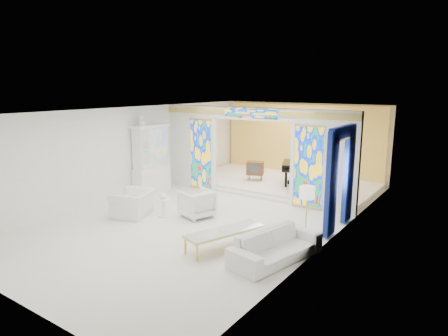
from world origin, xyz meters
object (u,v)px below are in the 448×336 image
Objects in this scene: coffee_table at (225,231)px; tv_console at (255,168)px; sofa at (276,246)px; grand_piano at (304,166)px; china_cabinet at (151,160)px; armchair_left at (134,203)px; armchair_right at (197,204)px.

coffee_table is 6.10m from tv_console.
tv_console is at bearing 47.18° from sofa.
china_cabinet is at bearing -162.05° from grand_piano.
china_cabinet is 2.40× the size of armchair_left.
grand_piano is (-2.04, 6.09, 0.51)m from sofa.
sofa is at bearing -22.15° from china_cabinet.
armchair_left reaches higher than sofa.
grand_piano is (2.71, 5.74, 0.46)m from armchair_left.
sofa is (3.19, -1.30, -0.07)m from armchair_right.
china_cabinet is 5.47m from grand_piano.
sofa is 1.08× the size of coffee_table.
armchair_right is 0.42× the size of coffee_table.
china_cabinet is 1.00× the size of grand_piano.
china_cabinet is at bearing 152.12° from coffee_table.
sofa is 6.44m from grand_piano.
armchair_right is at bearing -126.54° from grand_piano.
tv_console is (-3.73, 5.49, 0.32)m from sofa.
china_cabinet is 1.34× the size of coffee_table.
coffee_table is at bearing 72.40° from armchair_right.
tv_console is (-1.69, -0.60, -0.19)m from grand_piano.
grand_piano is (1.15, 4.78, 0.44)m from armchair_right.
china_cabinet is 3.30m from armchair_right.
armchair_left is 3.50m from coffee_table.
tv_console is (-2.46, 5.57, 0.24)m from coffee_table.
china_cabinet is at bearing -167.93° from armchair_left.
grand_piano reaches higher than sofa.
sofa is (6.17, -2.51, -0.85)m from china_cabinet.
tv_console reaches higher than armchair_right.
grand_piano reaches higher than tv_console.
armchair_right reaches higher than armchair_left.
tv_console reaches higher than sofa.
coffee_table is at bearing -105.85° from grand_piano.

